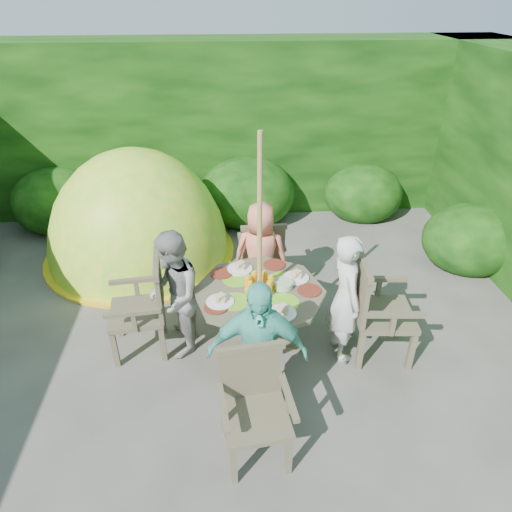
{
  "coord_description": "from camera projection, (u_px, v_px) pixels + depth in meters",
  "views": [
    {
      "loc": [
        0.23,
        -3.05,
        3.16
      ],
      "look_at": [
        0.53,
        0.78,
        0.85
      ],
      "focal_mm": 32.0,
      "sensor_mm": 36.0,
      "label": 1
    }
  ],
  "objects": [
    {
      "name": "ground",
      "position": [
        205.0,
        380.0,
        4.22
      ],
      "size": [
        60.0,
        60.0,
        0.0
      ],
      "primitive_type": "plane",
      "color": "#494641",
      "rests_on": "ground"
    },
    {
      "name": "hedge_enclosure",
      "position": [
        201.0,
        198.0,
        4.71
      ],
      "size": [
        9.0,
        9.0,
        2.5
      ],
      "color": "black",
      "rests_on": "ground"
    },
    {
      "name": "patio_table",
      "position": [
        260.0,
        300.0,
        4.27
      ],
      "size": [
        1.36,
        1.36,
        0.86
      ],
      "rotation": [
        0.0,
        0.0,
        -0.1
      ],
      "color": "#463F2D",
      "rests_on": "ground"
    },
    {
      "name": "parasol_pole",
      "position": [
        260.0,
        255.0,
        4.02
      ],
      "size": [
        0.05,
        0.05,
        2.2
      ],
      "primitive_type": "cylinder",
      "rotation": [
        0.0,
        0.0,
        -0.1
      ],
      "color": "olive",
      "rests_on": "ground"
    },
    {
      "name": "garden_chair_right",
      "position": [
        375.0,
        307.0,
        4.28
      ],
      "size": [
        0.6,
        0.66,
        1.02
      ],
      "rotation": [
        0.0,
        0.0,
        1.48
      ],
      "color": "#463F2D",
      "rests_on": "ground"
    },
    {
      "name": "garden_chair_left",
      "position": [
        145.0,
        305.0,
        4.36
      ],
      "size": [
        0.57,
        0.62,
        0.96
      ],
      "rotation": [
        0.0,
        0.0,
        -1.47
      ],
      "color": "#463F2D",
      "rests_on": "ground"
    },
    {
      "name": "garden_chair_back",
      "position": [
        262.0,
        253.0,
        5.29
      ],
      "size": [
        0.54,
        0.48,
        0.86
      ],
      "rotation": [
        0.0,
        0.0,
        3.18
      ],
      "color": "#463F2D",
      "rests_on": "ground"
    },
    {
      "name": "garden_chair_front",
      "position": [
        254.0,
        404.0,
        3.4
      ],
      "size": [
        0.58,
        0.53,
        0.88
      ],
      "rotation": [
        0.0,
        0.0,
        0.12
      ],
      "color": "#463F2D",
      "rests_on": "ground"
    },
    {
      "name": "child_right",
      "position": [
        345.0,
        298.0,
        4.23
      ],
      "size": [
        0.35,
        0.5,
        1.3
      ],
      "primitive_type": "imported",
      "rotation": [
        0.0,
        0.0,
        1.67
      ],
      "color": "silver",
      "rests_on": "ground"
    },
    {
      "name": "child_left",
      "position": [
        174.0,
        295.0,
        4.27
      ],
      "size": [
        0.51,
        0.64,
        1.29
      ],
      "primitive_type": "imported",
      "rotation": [
        0.0,
        0.0,
        -1.54
      ],
      "color": "gray",
      "rests_on": "ground"
    },
    {
      "name": "child_back",
      "position": [
        261.0,
        256.0,
        4.95
      ],
      "size": [
        0.67,
        0.51,
        1.23
      ],
      "primitive_type": "imported",
      "rotation": [
        0.0,
        0.0,
        2.93
      ],
      "color": "#E5785E",
      "rests_on": "ground"
    },
    {
      "name": "child_front",
      "position": [
        257.0,
        355.0,
        3.55
      ],
      "size": [
        0.82,
        0.4,
        1.35
      ],
      "primitive_type": "imported",
      "rotation": [
        0.0,
        0.0,
        -0.09
      ],
      "color": "#54C5B3",
      "rests_on": "ground"
    },
    {
      "name": "dome_tent",
      "position": [
        142.0,
        253.0,
        6.19
      ],
      "size": [
        2.7,
        2.7,
        2.86
      ],
      "rotation": [
        0.0,
        0.0,
        -0.16
      ],
      "color": "#7BD929",
      "rests_on": "ground"
    }
  ]
}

